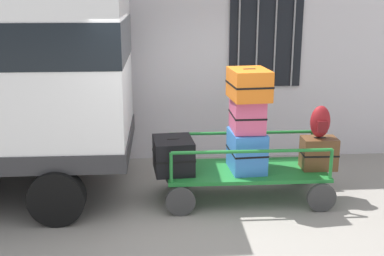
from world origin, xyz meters
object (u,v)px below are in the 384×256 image
object	(u,v)px
suitcase_midleft_bottom	(247,151)
suitcase_center_bottom	(319,153)
suitcase_midleft_middle	(247,114)
luggage_cart	(246,175)
suitcase_midleft_top	(249,84)
suitcase_left_bottom	(173,155)
backpack	(320,122)

from	to	relation	value
suitcase_midleft_bottom	suitcase_center_bottom	world-z (taller)	suitcase_midleft_bottom
suitcase_midleft_bottom	suitcase_midleft_middle	distance (m)	0.50
luggage_cart	suitcase_midleft_top	size ratio (longest dim) A/B	3.34
luggage_cart	suitcase_left_bottom	size ratio (longest dim) A/B	3.38
suitcase_midleft_top	suitcase_center_bottom	size ratio (longest dim) A/B	1.38
suitcase_center_bottom	backpack	world-z (taller)	backpack
suitcase_midleft_bottom	suitcase_midleft_top	world-z (taller)	suitcase_midleft_top
suitcase_midleft_bottom	suitcase_midleft_top	distance (m)	0.92
suitcase_midleft_top	backpack	world-z (taller)	suitcase_midleft_top
suitcase_midleft_middle	suitcase_center_bottom	bearing A→B (deg)	-3.17
suitcase_midleft_top	suitcase_center_bottom	bearing A→B (deg)	0.46
luggage_cart	suitcase_midleft_middle	bearing A→B (deg)	90.00
suitcase_midleft_bottom	backpack	size ratio (longest dim) A/B	1.44
luggage_cart	suitcase_center_bottom	size ratio (longest dim) A/B	4.61
suitcase_center_bottom	backpack	size ratio (longest dim) A/B	1.10
suitcase_left_bottom	luggage_cart	bearing A→B (deg)	0.50
suitcase_midleft_bottom	backpack	xyz separation A→B (m)	(0.99, -0.01, 0.39)
suitcase_left_bottom	backpack	world-z (taller)	backpack
suitcase_left_bottom	suitcase_midleft_bottom	world-z (taller)	suitcase_midleft_bottom
suitcase_midleft_middle	suitcase_center_bottom	xyz separation A→B (m)	(1.00, -0.06, -0.55)
suitcase_midleft_top	suitcase_midleft_middle	bearing A→B (deg)	90.00
luggage_cart	suitcase_left_bottom	distance (m)	1.04
luggage_cart	suitcase_midleft_bottom	distance (m)	0.35
suitcase_left_bottom	suitcase_midleft_middle	size ratio (longest dim) A/B	1.11
suitcase_midleft_top	backpack	bearing A→B (deg)	0.45
suitcase_midleft_middle	backpack	world-z (taller)	suitcase_midleft_middle
luggage_cart	suitcase_midleft_middle	distance (m)	0.85
luggage_cart	suitcase_midleft_middle	xyz separation A→B (m)	(-0.00, 0.03, 0.85)
suitcase_left_bottom	suitcase_midleft_top	world-z (taller)	suitcase_midleft_top
suitcase_midleft_top	luggage_cart	bearing A→B (deg)	90.00
backpack	suitcase_left_bottom	bearing A→B (deg)	179.39
backpack	suitcase_midleft_bottom	bearing A→B (deg)	179.44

